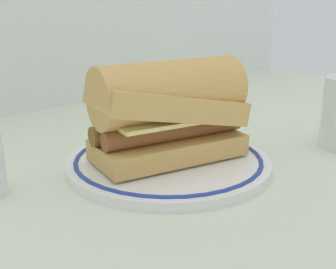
# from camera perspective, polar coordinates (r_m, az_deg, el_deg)

# --- Properties ---
(ground_plane) EXTENTS (1.50, 1.50, 0.00)m
(ground_plane) POSITION_cam_1_polar(r_m,az_deg,el_deg) (0.62, -1.13, -3.57)
(ground_plane) COLOR beige
(plate) EXTENTS (0.26, 0.26, 0.01)m
(plate) POSITION_cam_1_polar(r_m,az_deg,el_deg) (0.60, 0.00, -3.38)
(plate) COLOR white
(plate) RESTS_ON ground_plane
(sausage_sandwich) EXTENTS (0.21, 0.13, 0.12)m
(sausage_sandwich) POSITION_cam_1_polar(r_m,az_deg,el_deg) (0.58, 0.00, 3.12)
(sausage_sandwich) COLOR tan
(sausage_sandwich) RESTS_ON plate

